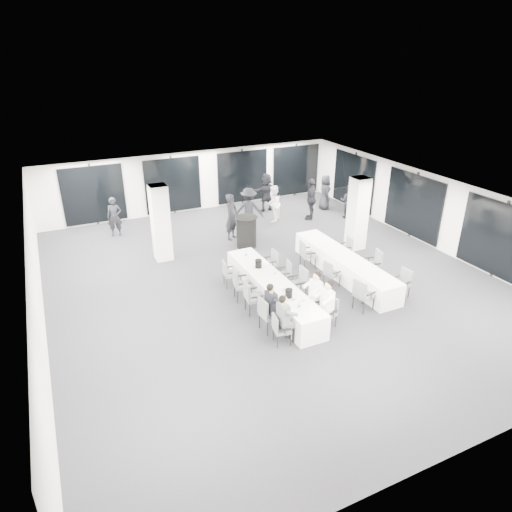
{
  "coord_description": "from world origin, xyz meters",
  "views": [
    {
      "loc": [
        -6.26,
        -12.11,
        7.18
      ],
      "look_at": [
        -0.62,
        -0.2,
        1.09
      ],
      "focal_mm": 32.0,
      "sensor_mm": 36.0,
      "label": 1
    }
  ],
  "objects": [
    {
      "name": "room",
      "position": [
        0.89,
        1.11,
        1.39
      ],
      "size": [
        14.04,
        16.04,
        2.84
      ],
      "color": "#26262C",
      "rests_on": "ground"
    },
    {
      "name": "column_left",
      "position": [
        -2.8,
        3.2,
        1.4
      ],
      "size": [
        0.6,
        0.6,
        2.8
      ],
      "primitive_type": "cube",
      "color": "white",
      "rests_on": "floor"
    },
    {
      "name": "column_right",
      "position": [
        4.2,
        1.0,
        1.4
      ],
      "size": [
        0.6,
        0.6,
        2.8
      ],
      "primitive_type": "cube",
      "color": "white",
      "rests_on": "floor"
    },
    {
      "name": "banquet_table_main",
      "position": [
        -0.6,
        -1.3,
        0.38
      ],
      "size": [
        0.9,
        5.0,
        0.75
      ],
      "primitive_type": "cube",
      "color": "white",
      "rests_on": "floor"
    },
    {
      "name": "banquet_table_side",
      "position": [
        2.4,
        -0.81,
        0.38
      ],
      "size": [
        0.9,
        5.0,
        0.75
      ],
      "primitive_type": "cube",
      "color": "white",
      "rests_on": "floor"
    },
    {
      "name": "cocktail_table",
      "position": [
        0.43,
        2.91,
        0.62
      ],
      "size": [
        0.88,
        0.88,
        1.22
      ],
      "color": "black",
      "rests_on": "floor"
    },
    {
      "name": "chair_main_left_near",
      "position": [
        -1.43,
        -3.33,
        0.49
      ],
      "size": [
        0.51,
        0.54,
        0.86
      ],
      "rotation": [
        0.0,
        0.0,
        -1.75
      ],
      "color": "#575A5F",
      "rests_on": "floor"
    },
    {
      "name": "chair_main_left_second",
      "position": [
        -1.44,
        -2.66,
        0.58
      ],
      "size": [
        0.55,
        0.6,
        1.02
      ],
      "rotation": [
        0.0,
        0.0,
        -1.5
      ],
      "color": "#575A5F",
      "rests_on": "floor"
    },
    {
      "name": "chair_main_left_mid",
      "position": [
        -1.44,
        -1.61,
        0.57
      ],
      "size": [
        0.55,
        0.6,
        1.0
      ],
      "rotation": [
        0.0,
        0.0,
        -1.68
      ],
      "color": "#575A5F",
      "rests_on": "floor"
    },
    {
      "name": "chair_main_left_fourth",
      "position": [
        -1.44,
        -0.77,
        0.59
      ],
      "size": [
        0.61,
        0.65,
        1.04
      ],
      "rotation": [
        0.0,
        0.0,
        -1.77
      ],
      "color": "#575A5F",
      "rests_on": "floor"
    },
    {
      "name": "chair_main_left_far",
      "position": [
        -1.43,
        0.2,
        0.5
      ],
      "size": [
        0.49,
        0.54,
        0.88
      ],
      "rotation": [
        0.0,
        0.0,
        -1.69
      ],
      "color": "#575A5F",
      "rests_on": "floor"
    },
    {
      "name": "chair_main_right_near",
      "position": [
        0.22,
        -3.16,
        0.5
      ],
      "size": [
        0.54,
        0.56,
        0.87
      ],
      "rotation": [
        0.0,
        0.0,
        1.83
      ],
      "color": "#575A5F",
      "rests_on": "floor"
    },
    {
      "name": "chair_main_right_second",
      "position": [
        0.23,
        -2.6,
        0.54
      ],
      "size": [
        0.56,
        0.59,
        0.95
      ],
      "rotation": [
        0.0,
        0.0,
        1.39
      ],
      "color": "#575A5F",
      "rests_on": "floor"
    },
    {
      "name": "chair_main_right_mid",
      "position": [
        0.24,
        -1.49,
        0.59
      ],
      "size": [
        0.54,
        0.6,
        1.03
      ],
      "rotation": [
        0.0,
        0.0,
        1.53
      ],
      "color": "#575A5F",
      "rests_on": "floor"
    },
    {
      "name": "chair_main_right_fourth",
      "position": [
        0.22,
        -0.61,
        0.51
      ],
      "size": [
        0.52,
        0.55,
        0.89
      ],
      "rotation": [
        0.0,
        0.0,
        1.39
      ],
      "color": "#575A5F",
      "rests_on": "floor"
    },
    {
      "name": "chair_main_right_far",
      "position": [
        0.22,
        0.36,
        0.5
      ],
      "size": [
        0.45,
        0.5,
        0.87
      ],
      "rotation": [
        0.0,
        0.0,
        1.6
      ],
      "color": "#575A5F",
      "rests_on": "floor"
    },
    {
      "name": "chair_side_left_near",
      "position": [
        1.56,
        -2.89,
        0.57
      ],
      "size": [
        0.59,
        0.62,
        1.0
      ],
      "rotation": [
        0.0,
        0.0,
        -1.39
      ],
      "color": "#575A5F",
      "rests_on": "floor"
    },
    {
      "name": "chair_side_left_mid",
      "position": [
        1.57,
        -1.22,
        0.49
      ],
      "size": [
        0.48,
        0.52,
        0.86
      ],
      "rotation": [
        0.0,
        0.0,
        -1.46
      ],
      "color": "#575A5F",
      "rests_on": "floor"
    },
    {
      "name": "chair_side_left_far",
      "position": [
        1.56,
        0.32,
        0.56
      ],
      "size": [
        0.57,
        0.61,
        0.98
      ],
      "rotation": [
        0.0,
        0.0,
        -1.74
      ],
      "color": "#575A5F",
      "rests_on": "floor"
    },
    {
      "name": "chair_side_right_near",
      "position": [
        3.23,
        -2.75,
        0.52
      ],
      "size": [
        0.51,
        0.55,
        0.91
      ],
      "rotation": [
        0.0,
        0.0,
        1.68
      ],
      "color": "#575A5F",
      "rests_on": "floor"
    },
    {
      "name": "chair_side_right_mid",
      "position": [
        3.23,
        -1.35,
        0.56
      ],
      "size": [
        0.59,
        0.62,
        0.98
      ],
      "rotation": [
        0.0,
        0.0,
        1.34
      ],
      "color": "#575A5F",
      "rests_on": "floor"
    },
    {
      "name": "chair_side_right_far",
      "position": [
        3.22,
        0.24,
        0.5
      ],
      "size": [
        0.52,
        0.55,
        0.88
      ],
      "rotation": [
        0.0,
        0.0,
        1.39
      ],
      "color": "#575A5F",
      "rests_on": "floor"
    },
    {
      "name": "seated_guest_a",
      "position": [
        -1.27,
        -3.34,
        0.81
      ],
      "size": [
        0.5,
        0.38,
        1.44
      ],
      "rotation": [
        0.0,
        0.0,
        -1.57
      ],
      "color": "#54565B",
      "rests_on": "floor"
    },
    {
      "name": "seated_guest_b",
      "position": [
        -1.27,
        -2.65,
        0.81
      ],
      "size": [
        0.5,
        0.38,
        1.44
      ],
      "rotation": [
        0.0,
        0.0,
        -1.57
      ],
      "color": "black",
      "rests_on": "floor"
    },
    {
      "name": "seated_guest_c",
      "position": [
        0.06,
        -3.18,
        0.81
      ],
      "size": [
        0.5,
        0.38,
        1.44
      ],
      "rotation": [
        0.0,
        0.0,
        1.57
      ],
      "color": "white",
      "rests_on": "floor"
    },
    {
      "name": "seated_guest_d",
      "position": [
        0.06,
        -2.58,
        0.81
      ],
      "size": [
        0.5,
        0.38,
        1.44
      ],
      "rotation": [
        0.0,
        0.0,
        1.57
      ],
      "color": "white",
      "rests_on": "floor"
    },
    {
      "name": "standing_guest_a",
      "position": [
        0.23,
        3.9,
        1.07
      ],
      "size": [
        1.0,
        0.98,
        2.14
      ],
      "primitive_type": "imported",
      "rotation": [
        0.0,
        0.0,
        0.68
      ],
      "color": "black",
      "rests_on": "floor"
    },
    {
      "name": "standing_guest_b",
      "position": [
        2.7,
        5.0,
        0.92
      ],
      "size": [
        1.02,
        1.01,
        1.84
      ],
      "primitive_type": "imported",
      "rotation": [
        0.0,
        0.0,
        3.91
      ],
      "color": "white",
      "rests_on": "floor"
    },
    {
      "name": "standing_guest_c",
      "position": [
        1.23,
        4.43,
        1.06
      ],
      "size": [
        1.53,
        1.24,
        2.11
      ],
      "primitive_type": "imported",
      "rotation": [
        0.0,
        0.0,
        2.67
      ],
      "color": "black",
      "rests_on": "floor"
    },
    {
      "name": "standing_guest_d",
      "position": [
        4.35,
        4.54,
        1.06
      ],
      "size": [
        1.34,
        1.41,
        2.13
      ],
      "primitive_type": "imported",
      "rotation": [
        0.0,
        0.0,
        4.01
      ],
      "color": "black",
      "rests_on": "floor"
    },
    {
      "name": "standing_guest_e",
      "position": [
        5.7,
        5.47,
        0.93
      ],
      "size": [
        0.72,
        0.99,
        1.86
      ],
      "primitive_type": "imported",
      "rotation": [
        0.0,
        0.0,
        1.37
      ],
      "color": "black",
      "rests_on": "floor"
    },
    {
      "name": "standing_guest_f",
      "position": [
        3.04,
        6.44,
        1.02
      ],
      "size": [
        1.94,
        0.91,
        2.05
      ],
      "primitive_type": "imported",
      "rotation": [
        0.0,
        0.0,
        3.24
      ],
      "color": "black",
      "rests_on": "floor"
    },
    {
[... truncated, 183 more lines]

